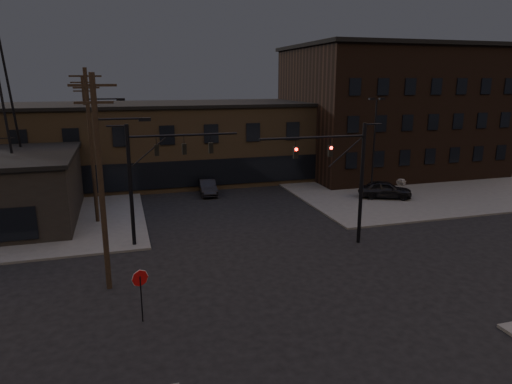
{
  "coord_description": "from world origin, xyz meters",
  "views": [
    {
      "loc": [
        -8.41,
        -21.35,
        10.66
      ],
      "look_at": [
        -0.13,
        6.42,
        3.5
      ],
      "focal_mm": 32.0,
      "sensor_mm": 36.0,
      "label": 1
    }
  ],
  "objects_px": {
    "stop_sign": "(140,284)",
    "car_crossing": "(208,187)",
    "traffic_signal_far": "(150,170)",
    "parked_car_lot_a": "(385,189)",
    "traffic_signal_near": "(346,171)",
    "parked_car_lot_b": "(386,178)"
  },
  "relations": [
    {
      "from": "stop_sign",
      "to": "car_crossing",
      "type": "bearing_deg",
      "value": 72.15
    },
    {
      "from": "parked_car_lot_a",
      "to": "car_crossing",
      "type": "xyz_separation_m",
      "value": [
        -15.12,
        6.6,
        -0.24
      ]
    },
    {
      "from": "traffic_signal_near",
      "to": "parked_car_lot_b",
      "type": "relative_size",
      "value": 1.95
    },
    {
      "from": "traffic_signal_near",
      "to": "car_crossing",
      "type": "xyz_separation_m",
      "value": [
        -6.11,
        16.01,
        -4.23
      ]
    },
    {
      "from": "parked_car_lot_a",
      "to": "traffic_signal_far",
      "type": "bearing_deg",
      "value": 129.69
    },
    {
      "from": "traffic_signal_far",
      "to": "car_crossing",
      "type": "height_order",
      "value": "traffic_signal_far"
    },
    {
      "from": "stop_sign",
      "to": "car_crossing",
      "type": "relative_size",
      "value": 0.58
    },
    {
      "from": "stop_sign",
      "to": "traffic_signal_far",
      "type": "bearing_deg",
      "value": 82.68
    },
    {
      "from": "traffic_signal_near",
      "to": "stop_sign",
      "type": "height_order",
      "value": "traffic_signal_near"
    },
    {
      "from": "stop_sign",
      "to": "parked_car_lot_b",
      "type": "distance_m",
      "value": 33.32
    },
    {
      "from": "traffic_signal_near",
      "to": "car_crossing",
      "type": "bearing_deg",
      "value": 110.9
    },
    {
      "from": "traffic_signal_near",
      "to": "traffic_signal_far",
      "type": "distance_m",
      "value": 12.57
    },
    {
      "from": "parked_car_lot_b",
      "to": "parked_car_lot_a",
      "type": "bearing_deg",
      "value": 172.13
    },
    {
      "from": "parked_car_lot_a",
      "to": "traffic_signal_near",
      "type": "bearing_deg",
      "value": 160.29
    },
    {
      "from": "traffic_signal_near",
      "to": "parked_car_lot_b",
      "type": "distance_m",
      "value": 19.63
    },
    {
      "from": "stop_sign",
      "to": "traffic_signal_near",
      "type": "bearing_deg",
      "value": 25.9
    },
    {
      "from": "car_crossing",
      "to": "traffic_signal_near",
      "type": "bearing_deg",
      "value": -64.85
    },
    {
      "from": "car_crossing",
      "to": "parked_car_lot_b",
      "type": "bearing_deg",
      "value": 0.02
    },
    {
      "from": "parked_car_lot_b",
      "to": "traffic_signal_near",
      "type": "bearing_deg",
      "value": 164.76
    },
    {
      "from": "traffic_signal_far",
      "to": "stop_sign",
      "type": "distance_m",
      "value": 10.55
    },
    {
      "from": "traffic_signal_far",
      "to": "car_crossing",
      "type": "bearing_deg",
      "value": 64.51
    },
    {
      "from": "traffic_signal_far",
      "to": "parked_car_lot_a",
      "type": "distance_m",
      "value": 22.27
    }
  ]
}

